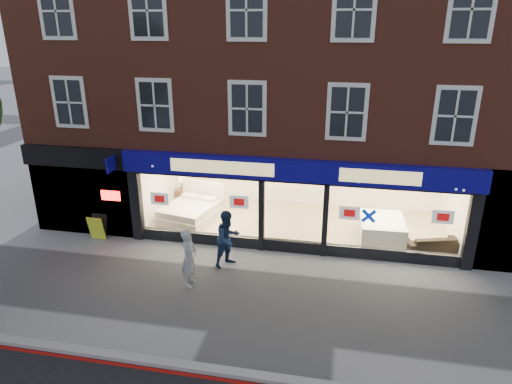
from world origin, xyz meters
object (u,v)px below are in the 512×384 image
(pedestrian_grey, at_px, (189,258))
(a_board, at_px, (98,227))
(mattress_stack, at_px, (381,229))
(sofa, at_px, (432,243))
(pedestrian_blue, at_px, (228,239))
(display_bed, at_px, (192,211))

(pedestrian_grey, bearing_deg, a_board, 66.81)
(mattress_stack, xyz_separation_m, sofa, (1.63, -0.56, -0.10))
(pedestrian_blue, bearing_deg, sofa, -35.86)
(pedestrian_grey, distance_m, pedestrian_blue, 1.57)
(sofa, height_order, pedestrian_blue, pedestrian_blue)
(sofa, distance_m, pedestrian_blue, 6.84)
(display_bed, relative_size, pedestrian_blue, 1.40)
(sofa, bearing_deg, mattress_stack, -35.55)
(mattress_stack, relative_size, sofa, 1.06)
(mattress_stack, bearing_deg, pedestrian_grey, -144.82)
(sofa, bearing_deg, display_bed, -22.08)
(display_bed, height_order, pedestrian_blue, pedestrian_blue)
(sofa, distance_m, pedestrian_grey, 8.09)
(pedestrian_grey, bearing_deg, sofa, -59.92)
(display_bed, bearing_deg, pedestrian_grey, -59.38)
(display_bed, distance_m, a_board, 3.46)
(display_bed, distance_m, pedestrian_blue, 3.73)
(pedestrian_grey, bearing_deg, pedestrian_blue, -26.44)
(mattress_stack, height_order, pedestrian_blue, pedestrian_blue)
(pedestrian_grey, height_order, pedestrian_blue, pedestrian_blue)
(sofa, relative_size, a_board, 2.02)
(pedestrian_blue, bearing_deg, display_bed, 73.18)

